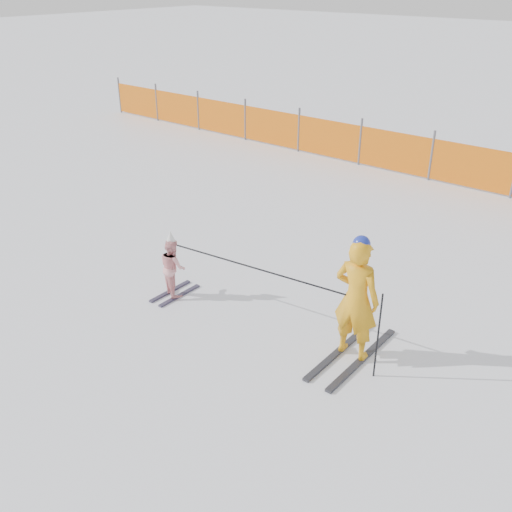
% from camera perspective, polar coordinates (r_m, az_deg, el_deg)
% --- Properties ---
extents(ground, '(120.00, 120.00, 0.00)m').
position_cam_1_polar(ground, '(8.46, -2.15, -7.25)').
color(ground, white).
rests_on(ground, ground).
extents(adult, '(0.64, 1.73, 1.80)m').
position_cam_1_polar(adult, '(7.54, 10.01, -4.29)').
color(adult, black).
rests_on(adult, ground).
extents(child, '(0.56, 0.86, 1.13)m').
position_cam_1_polar(child, '(9.14, -8.32, -1.00)').
color(child, black).
rests_on(child, ground).
extents(ski_poles, '(3.42, 0.37, 1.23)m').
position_cam_1_polar(ski_poles, '(7.85, 3.34, -3.12)').
color(ski_poles, black).
rests_on(ski_poles, ground).
extents(safety_fence, '(16.27, 0.06, 1.25)m').
position_cam_1_polar(safety_fence, '(16.67, 4.61, 12.17)').
color(safety_fence, '#595960').
rests_on(safety_fence, ground).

